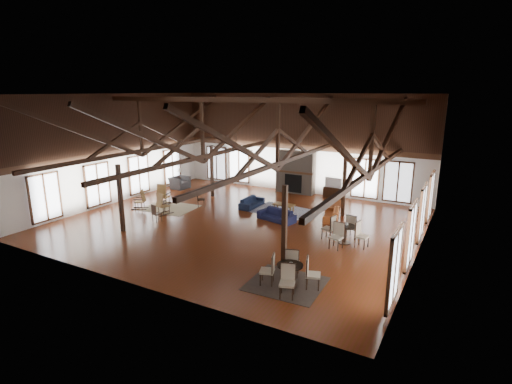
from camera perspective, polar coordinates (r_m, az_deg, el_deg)
The scene contains 31 objects.
floor at distance 19.19m, azimuth -2.43°, elevation -4.43°, with size 16.00×16.00×0.00m, color #572212.
ceiling at distance 18.18m, azimuth -2.63°, elevation 13.79°, with size 16.00×14.00×0.02m, color black.
wall_back at distance 24.62m, azimuth 6.07°, elevation 6.86°, with size 16.00×0.02×6.00m, color white.
wall_front at distance 13.13m, azimuth -18.67°, elevation -0.39°, with size 16.00×0.02×6.00m, color white.
wall_left at distance 23.59m, azimuth -19.43°, elevation 5.80°, with size 0.02×14.00×6.00m, color white.
wall_right at distance 15.88m, azimuth 22.94°, elevation 1.68°, with size 0.02×14.00×6.00m, color white.
roof_truss at distance 18.30m, azimuth -2.56°, elevation 7.61°, with size 15.60×14.07×3.14m.
post_grid at distance 18.76m, azimuth -2.48°, elevation -0.01°, with size 8.16×7.16×3.05m.
fireplace at distance 24.60m, azimuth 5.66°, elevation 2.82°, with size 2.50×0.69×2.60m.
ceiling_fan at distance 17.23m, azimuth -2.87°, elevation 6.19°, with size 1.60×1.60×0.75m.
sofa_navy_front at distance 19.45m, azimuth 2.94°, elevation -3.31°, with size 1.91×0.75×0.56m, color #131636.
sofa_navy_left at distance 21.69m, azimuth -0.60°, elevation -1.48°, with size 0.69×1.77×0.52m, color #121B33.
sofa_orange at distance 20.00m, azimuth 10.68°, elevation -3.11°, with size 0.69×1.75×0.51m, color #9F4B1E.
coffee_table at distance 20.85m, azimuth 3.99°, elevation -1.87°, with size 1.14×0.63×0.42m.
vase at distance 20.86m, azimuth 4.01°, elevation -1.43°, with size 0.18×0.18×0.19m, color #B2B2B2.
armchair at distance 26.27m, azimuth -10.86°, elevation 1.32°, with size 0.99×1.14×0.74m, color #2C2C2E.
side_table_lamp at distance 26.98m, azimuth -10.77°, elevation 1.89°, with size 0.49×0.49×1.25m.
rocking_chair_a at distance 22.45m, azimuth -13.19°, elevation -0.48°, with size 0.74×1.05×1.22m.
rocking_chair_b at distance 20.88m, azimuth -13.29°, elevation -1.74°, with size 0.66×0.95×1.12m.
rocking_chair_c at distance 22.13m, azimuth -16.08°, elevation -1.09°, with size 0.93×0.75×1.06m.
side_chair_a at distance 21.85m, azimuth -8.12°, elevation -0.72°, with size 0.56×0.56×0.94m.
side_chair_b at distance 19.75m, azimuth -14.19°, elevation -2.77°, with size 0.45×0.45×0.88m.
cafe_table_near at distance 13.13m, azimuth 4.86°, elevation -11.21°, with size 2.02×2.02×1.03m.
cafe_table_far at distance 16.95m, azimuth 12.58°, elevation -5.47°, with size 2.06×2.06×1.05m.
cup_near at distance 12.98m, azimuth 5.02°, elevation -10.19°, with size 0.12×0.12×0.10m, color #B2B2B2.
cup_far at distance 16.93m, azimuth 12.83°, elevation -4.49°, with size 0.13×0.13×0.10m, color #B2B2B2.
tv_console at distance 24.05m, azimuth 11.09°, elevation -0.04°, with size 1.23×0.46×0.62m, color black.
television at distance 23.92m, azimuth 11.09°, elevation 1.36°, with size 1.02×0.13×0.59m, color #B2B2B2.
rug_tan at distance 22.07m, azimuth -12.25°, elevation -2.22°, with size 2.75×2.16×0.01m, color tan.
rug_navy at distance 21.09m, azimuth 3.57°, elevation -2.68°, with size 3.02×2.27×0.01m, color #191E47.
rug_dark at distance 13.48m, azimuth 4.33°, elevation -12.91°, with size 2.38×2.16×0.01m, color black.
Camera 1 is at (9.51, -15.49, 6.17)m, focal length 28.00 mm.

